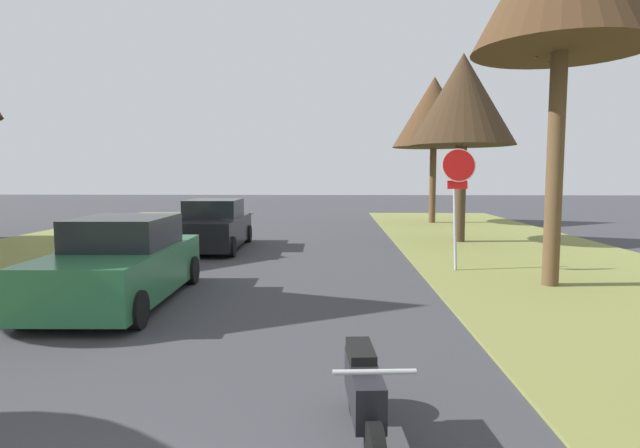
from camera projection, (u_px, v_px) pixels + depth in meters
name	position (u px, v px, depth m)	size (l,w,h in m)	color
stop_sign_far	(458.00, 183.00, 12.34)	(0.81, 0.55, 2.94)	#9EA0A5
street_tree_right_mid_b	(463.00, 101.00, 17.49)	(3.58, 3.58, 6.42)	#473625
street_tree_right_far	(434.00, 113.00, 24.65)	(3.97, 3.97, 6.99)	brown
parked_sedan_green	(122.00, 263.00, 9.51)	(2.05, 4.45, 1.57)	#28663D
parked_sedan_black	(213.00, 226.00, 16.43)	(2.05, 4.45, 1.57)	black
parked_motorcycle	(363.00, 396.00, 4.35)	(0.60, 2.05, 0.97)	black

